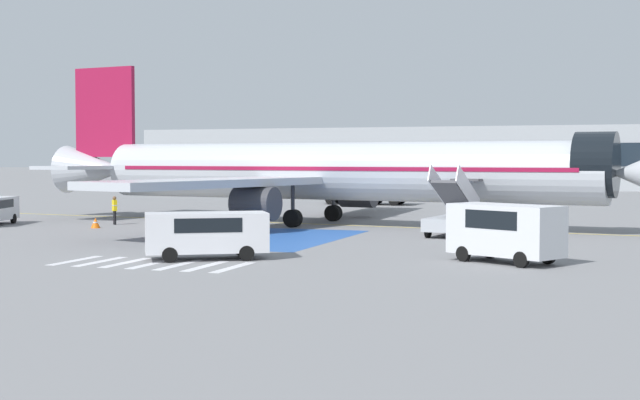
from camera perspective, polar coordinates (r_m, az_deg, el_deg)
ground_plane at (r=56.50m, az=2.52°, el=-1.64°), size 600.00×600.00×0.00m
apron_leadline_yellow at (r=56.94m, az=1.09°, el=-1.60°), size 76.88×9.75×0.01m
apron_stand_patch_blue at (r=47.40m, az=-2.70°, el=-2.47°), size 6.55×12.71×0.01m
apron_walkway_bar_0 at (r=38.54m, az=-15.38°, el=-3.75°), size 0.44×3.60×0.01m
apron_walkway_bar_1 at (r=37.88m, az=-13.88°, el=-3.85°), size 0.44×3.60×0.01m
apron_walkway_bar_2 at (r=37.24m, az=-12.33°, el=-3.94°), size 0.44×3.60×0.01m
apron_walkway_bar_3 at (r=36.63m, az=-10.72°, el=-4.03°), size 0.44×3.60×0.01m
apron_walkway_bar_4 at (r=36.06m, az=-9.06°, el=-4.13°), size 0.44×3.60×0.01m
apron_walkway_bar_5 at (r=35.51m, az=-7.35°, el=-4.22°), size 0.44×3.60×0.01m
apron_walkway_bar_6 at (r=35.00m, az=-5.58°, el=-4.31°), size 0.44×3.60×0.01m
airliner at (r=57.09m, az=0.45°, el=1.85°), size 43.14×35.36×10.85m
boarding_stairs_forward at (r=49.45m, az=8.62°, el=-1.15°), size 2.78×5.43×3.94m
fuel_tanker at (r=82.00m, az=3.04°, el=0.94°), size 8.52×2.67×3.49m
service_van_0 at (r=37.82m, az=-7.28°, el=-1.99°), size 5.42×4.38×1.97m
service_van_2 at (r=37.02m, az=11.78°, el=-1.79°), size 5.00×3.97×2.38m
ground_crew_0 at (r=56.54m, az=-5.26°, el=-0.62°), size 0.48×0.44×1.74m
ground_crew_1 at (r=58.57m, az=-13.01°, el=-0.51°), size 0.47×0.46×1.83m
traffic_cone_0 at (r=56.04m, az=-14.17°, el=-1.42°), size 0.58×0.58×0.64m
terminal_building at (r=127.08m, az=17.87°, el=2.58°), size 135.74×12.10×8.62m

